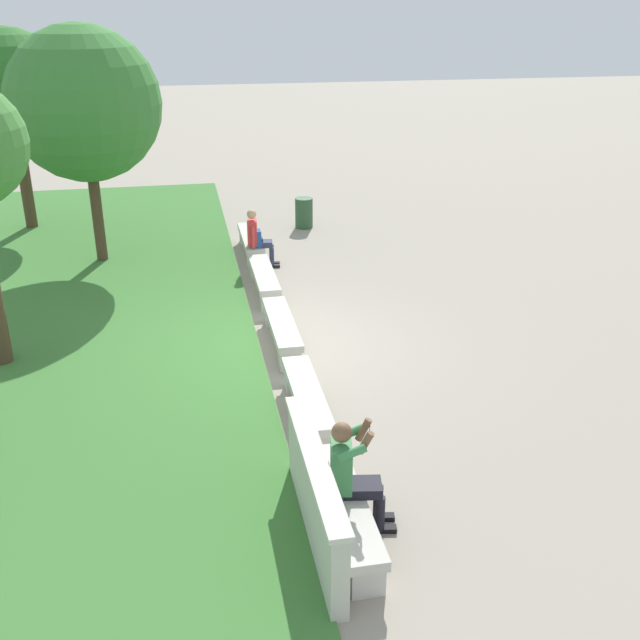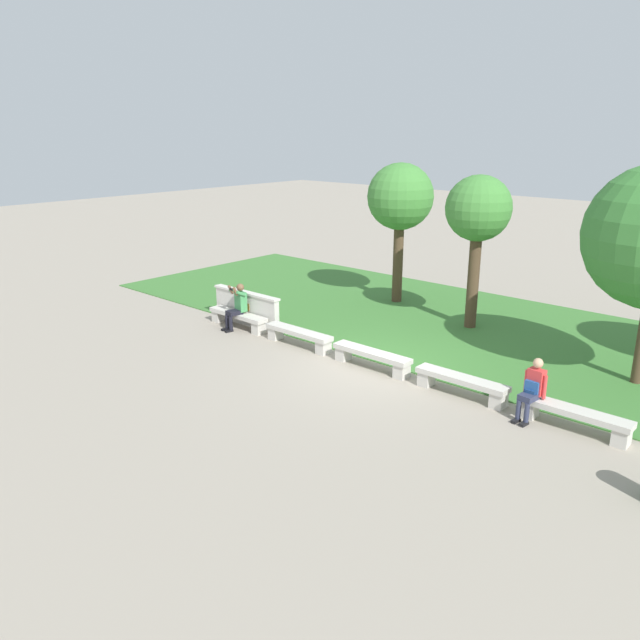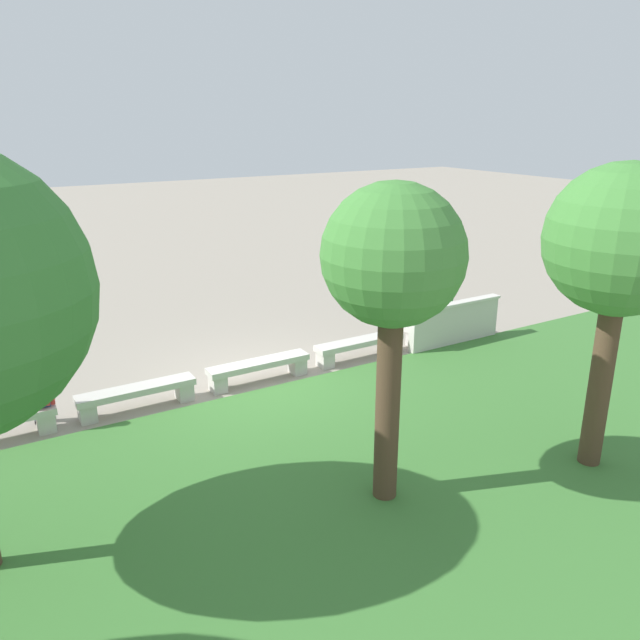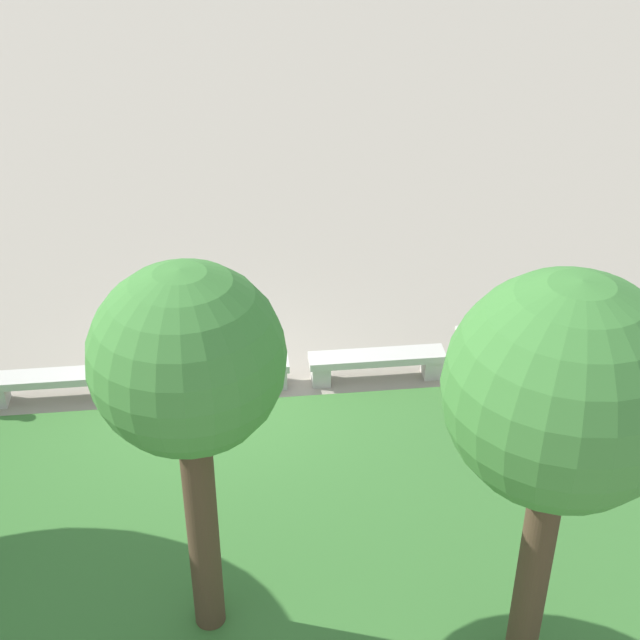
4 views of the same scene
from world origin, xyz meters
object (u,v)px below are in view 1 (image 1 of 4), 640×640
bench_end (251,242)px  tree_left_background (11,89)px  person_distant (257,236)px  bench_far (264,278)px  person_photographer (352,470)px  bench_mid (282,328)px  trash_bin (304,213)px  tree_right_background (84,104)px  bench_near (307,399)px  backpack (256,239)px  bench_main (346,509)px

bench_end → tree_left_background: bearing=58.7°
bench_end → person_distant: size_ratio=1.68×
bench_end → bench_far: bearing=180.0°
person_photographer → tree_left_background: tree_left_background is taller
bench_mid → person_distant: size_ratio=1.68×
tree_left_background → trash_bin: tree_left_background is taller
tree_right_background → person_photographer: bearing=-161.2°
bench_near → bench_end: bearing=0.0°
bench_near → person_distant: bearing=-0.6°
bench_far → trash_bin: size_ratio=2.81×
person_photographer → backpack: bearing=0.2°
bench_near → tree_right_background: bearing=23.6°
bench_main → tree_left_background: tree_left_background is taller
bench_main → bench_near: same height
bench_near → tree_left_background: size_ratio=0.44×
bench_near → tree_right_background: (7.47, 3.27, 3.04)m
backpack → tree_right_background: 4.41m
bench_near → backpack: bearing=-0.4°
bench_end → trash_bin: (1.89, -1.54, 0.07)m
bench_end → person_distant: (-0.83, -0.07, 0.37)m
person_distant → tree_left_background: size_ratio=0.26×
bench_near → trash_bin: 9.29m
bench_near → bench_mid: 2.42m
bench_end → tree_left_background: 6.80m
backpack → tree_left_background: size_ratio=0.09×
person_photographer → trash_bin: (11.50, -1.46, -0.36)m
bench_end → backpack: (-0.84, -0.04, 0.32)m
bench_mid → person_distant: person_distant is taller
bench_mid → bench_end: bearing=0.0°
bench_mid → bench_end: 4.85m
backpack → tree_left_background: tree_left_background is taller
bench_mid → trash_bin: (6.74, -1.54, 0.07)m
bench_main → tree_left_background: bearing=22.0°
person_distant → backpack: 0.05m
bench_end → bench_mid: bearing=180.0°
bench_main → trash_bin: size_ratio=2.81×
person_photographer → person_distant: person_photographer is taller
bench_main → tree_right_background: size_ratio=0.43×
backpack → trash_bin: backpack is taller
bench_far → backpack: (1.58, -0.04, 0.32)m
person_photographer → tree_left_background: bearing=22.4°
bench_end → person_photographer: bearing=-179.5°
person_photographer → tree_left_background: (12.77, 5.27, 2.62)m
person_distant → tree_right_background: size_ratio=0.26×
person_photographer → bench_main: bearing=135.4°
person_distant → person_photographer: bearing=-179.9°
bench_main → person_photographer: (0.08, -0.08, 0.43)m
bench_main → backpack: size_ratio=4.93×
bench_mid → tree_right_background: size_ratio=0.43×
bench_far → tree_right_background: 5.18m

